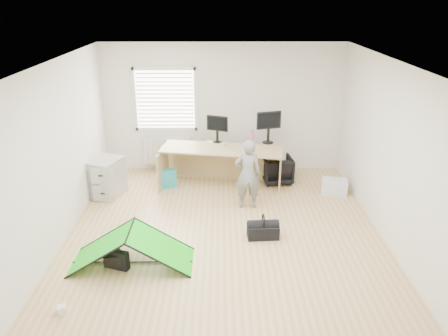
{
  "coord_description": "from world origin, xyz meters",
  "views": [
    {
      "loc": [
        -0.05,
        -6.18,
        3.6
      ],
      "look_at": [
        0.0,
        0.4,
        0.95
      ],
      "focal_mm": 35.0,
      "sensor_mm": 36.0,
      "label": 1
    }
  ],
  "objects_px": {
    "person": "(248,174)",
    "office_chair": "(277,169)",
    "filing_cabinet": "(107,178)",
    "duffel_bag": "(263,231)",
    "monitor_right": "(268,132)",
    "thermos": "(252,136)",
    "storage_crate": "(334,186)",
    "laptop_bag": "(116,259)",
    "monitor_left": "(217,133)",
    "desk": "(222,167)",
    "kite": "(131,247)"
  },
  "relations": [
    {
      "from": "office_chair",
      "to": "person",
      "type": "relative_size",
      "value": 0.47
    },
    {
      "from": "laptop_bag",
      "to": "office_chair",
      "type": "bearing_deg",
      "value": 68.83
    },
    {
      "from": "monitor_right",
      "to": "office_chair",
      "type": "relative_size",
      "value": 0.84
    },
    {
      "from": "desk",
      "to": "monitor_right",
      "type": "distance_m",
      "value": 1.17
    },
    {
      "from": "storage_crate",
      "to": "duffel_bag",
      "type": "height_order",
      "value": "storage_crate"
    },
    {
      "from": "kite",
      "to": "filing_cabinet",
      "type": "bearing_deg",
      "value": 111.01
    },
    {
      "from": "monitor_left",
      "to": "thermos",
      "type": "distance_m",
      "value": 0.69
    },
    {
      "from": "thermos",
      "to": "person",
      "type": "xyz_separation_m",
      "value": [
        -0.14,
        -1.25,
        -0.3
      ]
    },
    {
      "from": "person",
      "to": "laptop_bag",
      "type": "height_order",
      "value": "person"
    },
    {
      "from": "duffel_bag",
      "to": "person",
      "type": "bearing_deg",
      "value": 96.43
    },
    {
      "from": "kite",
      "to": "storage_crate",
      "type": "distance_m",
      "value": 4.17
    },
    {
      "from": "desk",
      "to": "thermos",
      "type": "relative_size",
      "value": 8.91
    },
    {
      "from": "office_chair",
      "to": "laptop_bag",
      "type": "height_order",
      "value": "office_chair"
    },
    {
      "from": "laptop_bag",
      "to": "duffel_bag",
      "type": "bearing_deg",
      "value": 40.61
    },
    {
      "from": "storage_crate",
      "to": "desk",
      "type": "bearing_deg",
      "value": 171.23
    },
    {
      "from": "laptop_bag",
      "to": "duffel_bag",
      "type": "relative_size",
      "value": 0.74
    },
    {
      "from": "monitor_right",
      "to": "duffel_bag",
      "type": "height_order",
      "value": "monitor_right"
    },
    {
      "from": "person",
      "to": "duffel_bag",
      "type": "distance_m",
      "value": 1.21
    },
    {
      "from": "monitor_left",
      "to": "storage_crate",
      "type": "xyz_separation_m",
      "value": [
        2.25,
        -0.66,
        -0.87
      ]
    },
    {
      "from": "monitor_left",
      "to": "laptop_bag",
      "type": "distance_m",
      "value": 3.52
    },
    {
      "from": "monitor_right",
      "to": "storage_crate",
      "type": "bearing_deg",
      "value": -43.26
    },
    {
      "from": "monitor_right",
      "to": "laptop_bag",
      "type": "xyz_separation_m",
      "value": [
        -2.41,
        -3.11,
        -0.9
      ]
    },
    {
      "from": "monitor_right",
      "to": "storage_crate",
      "type": "relative_size",
      "value": 1.04
    },
    {
      "from": "desk",
      "to": "laptop_bag",
      "type": "xyz_separation_m",
      "value": [
        -1.48,
        -2.79,
        -0.26
      ]
    },
    {
      "from": "filing_cabinet",
      "to": "kite",
      "type": "distance_m",
      "value": 2.43
    },
    {
      "from": "office_chair",
      "to": "storage_crate",
      "type": "distance_m",
      "value": 1.18
    },
    {
      "from": "monitor_left",
      "to": "monitor_right",
      "type": "xyz_separation_m",
      "value": [
        1.01,
        -0.01,
        0.03
      ]
    },
    {
      "from": "thermos",
      "to": "person",
      "type": "bearing_deg",
      "value": -96.53
    },
    {
      "from": "desk",
      "to": "laptop_bag",
      "type": "height_order",
      "value": "desk"
    },
    {
      "from": "person",
      "to": "kite",
      "type": "relative_size",
      "value": 0.74
    },
    {
      "from": "storage_crate",
      "to": "duffel_bag",
      "type": "bearing_deg",
      "value": -132.72
    },
    {
      "from": "office_chair",
      "to": "kite",
      "type": "bearing_deg",
      "value": 43.75
    },
    {
      "from": "monitor_right",
      "to": "thermos",
      "type": "bearing_deg",
      "value": 161.62
    },
    {
      "from": "monitor_right",
      "to": "office_chair",
      "type": "distance_m",
      "value": 0.8
    },
    {
      "from": "monitor_left",
      "to": "person",
      "type": "xyz_separation_m",
      "value": [
        0.54,
        -1.24,
        -0.37
      ]
    },
    {
      "from": "person",
      "to": "kite",
      "type": "bearing_deg",
      "value": 43.96
    },
    {
      "from": "filing_cabinet",
      "to": "duffel_bag",
      "type": "distance_m",
      "value": 3.23
    },
    {
      "from": "storage_crate",
      "to": "laptop_bag",
      "type": "distance_m",
      "value": 4.4
    },
    {
      "from": "thermos",
      "to": "office_chair",
      "type": "relative_size",
      "value": 0.44
    },
    {
      "from": "person",
      "to": "thermos",
      "type": "bearing_deg",
      "value": -98.0
    },
    {
      "from": "office_chair",
      "to": "duffel_bag",
      "type": "bearing_deg",
      "value": 71.26
    },
    {
      "from": "desk",
      "to": "person",
      "type": "xyz_separation_m",
      "value": [
        0.45,
        -0.91,
        0.24
      ]
    },
    {
      "from": "desk",
      "to": "duffel_bag",
      "type": "bearing_deg",
      "value": -62.7
    },
    {
      "from": "monitor_left",
      "to": "thermos",
      "type": "relative_size",
      "value": 1.64
    },
    {
      "from": "person",
      "to": "office_chair",
      "type": "bearing_deg",
      "value": -122.25
    },
    {
      "from": "desk",
      "to": "monitor_left",
      "type": "xyz_separation_m",
      "value": [
        -0.09,
        0.33,
        0.61
      ]
    },
    {
      "from": "monitor_right",
      "to": "person",
      "type": "relative_size",
      "value": 0.39
    },
    {
      "from": "monitor_right",
      "to": "thermos",
      "type": "height_order",
      "value": "monitor_right"
    },
    {
      "from": "filing_cabinet",
      "to": "monitor_right",
      "type": "height_order",
      "value": "monitor_right"
    },
    {
      "from": "monitor_right",
      "to": "laptop_bag",
      "type": "distance_m",
      "value": 4.04
    }
  ]
}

